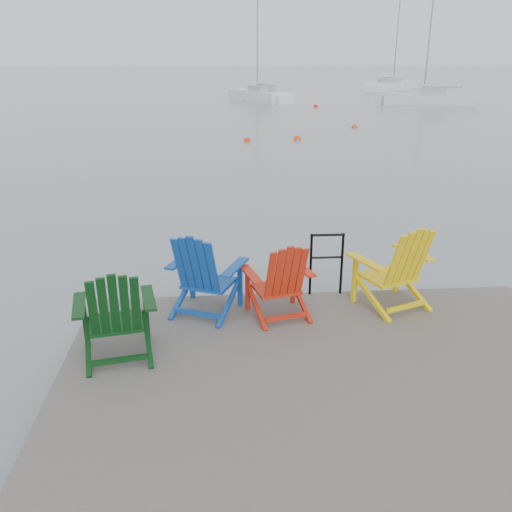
{
  "coord_description": "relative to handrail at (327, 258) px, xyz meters",
  "views": [
    {
      "loc": [
        -1.25,
        -4.51,
        3.7
      ],
      "look_at": [
        -0.69,
        3.12,
        0.85
      ],
      "focal_mm": 38.0,
      "sensor_mm": 36.0,
      "label": 1
    }
  ],
  "objects": [
    {
      "name": "sailboat_near",
      "position": [
        2.38,
        40.9,
        -0.69
      ],
      "size": [
        5.13,
        8.38,
        11.35
      ],
      "rotation": [
        0.0,
        0.0,
        0.4
      ],
      "color": "silver",
      "rests_on": "ground"
    },
    {
      "name": "chair_red",
      "position": [
        -0.73,
        -0.67,
        -0.02
      ],
      "size": [
        0.96,
        0.91,
        1.04
      ],
      "rotation": [
        0.0,
        0.0,
        0.25
      ],
      "color": "red",
      "rests_on": "dock"
    },
    {
      "name": "sailboat_far",
      "position": [
        15.17,
        35.86,
        -0.69
      ],
      "size": [
        6.7,
        3.95,
        9.26
      ],
      "rotation": [
        0.0,
        0.0,
        1.2
      ],
      "color": "silver",
      "rests_on": "ground"
    },
    {
      "name": "ground",
      "position": [
        -0.25,
        -2.45,
        -1.04
      ],
      "size": [
        400.0,
        400.0,
        0.0
      ],
      "primitive_type": "plane",
      "color": "slate",
      "rests_on": "ground"
    },
    {
      "name": "chair_yellow",
      "position": [
        0.83,
        -0.49,
        0.05
      ],
      "size": [
        1.13,
        1.08,
        1.17
      ],
      "rotation": [
        0.0,
        0.0,
        0.39
      ],
      "color": "yellow",
      "rests_on": "dock"
    },
    {
      "name": "buoy_d",
      "position": [
        6.08,
        34.55,
        -1.04
      ],
      "size": [
        0.36,
        0.36,
        0.36
      ],
      "primitive_type": "sphere",
      "color": "red",
      "rests_on": "ground"
    },
    {
      "name": "chair_green",
      "position": [
        -2.64,
        -1.54,
        0.02
      ],
      "size": [
        0.99,
        0.94,
        1.11
      ],
      "rotation": [
        0.0,
        0.0,
        0.19
      ],
      "color": "black",
      "rests_on": "dock"
    },
    {
      "name": "buoy_b",
      "position": [
        -0.06,
        17.83,
        -1.04
      ],
      "size": [
        0.33,
        0.33,
        0.33
      ],
      "primitive_type": "sphere",
      "color": "red",
      "rests_on": "ground"
    },
    {
      "name": "buoy_c",
      "position": [
        5.99,
        22.27,
        -1.04
      ],
      "size": [
        0.33,
        0.33,
        0.33
      ],
      "primitive_type": "sphere",
      "color": "#CD460C",
      "rests_on": "ground"
    },
    {
      "name": "buoy_a",
      "position": [
        2.29,
        18.22,
        -1.04
      ],
      "size": [
        0.36,
        0.36,
        0.36
      ],
      "primitive_type": "sphere",
      "color": "#E0450D",
      "rests_on": "ground"
    },
    {
      "name": "sailboat_mid",
      "position": [
        18.32,
        55.26,
        -0.69
      ],
      "size": [
        7.87,
        8.18,
        12.37
      ],
      "rotation": [
        0.0,
        0.0,
        -0.75
      ],
      "color": "white",
      "rests_on": "ground"
    },
    {
      "name": "dock",
      "position": [
        -0.25,
        -2.45,
        -0.69
      ],
      "size": [
        6.0,
        5.0,
        1.4
      ],
      "color": "#2E2B29",
      "rests_on": "ground"
    },
    {
      "name": "chair_blue",
      "position": [
        -1.7,
        -0.49,
        0.03
      ],
      "size": [
        1.1,
        1.06,
        1.13
      ],
      "rotation": [
        0.0,
        0.0,
        -0.41
      ],
      "color": "#0E3F95",
      "rests_on": "dock"
    },
    {
      "name": "handrail",
      "position": [
        0.0,
        0.0,
        0.0
      ],
      "size": [
        0.48,
        0.04,
        0.9
      ],
      "color": "black",
      "rests_on": "dock"
    }
  ]
}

